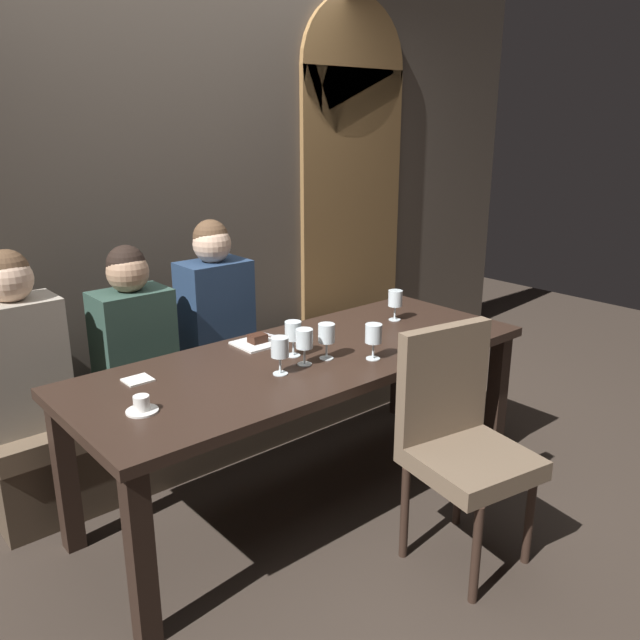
% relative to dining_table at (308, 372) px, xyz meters
% --- Properties ---
extents(ground, '(9.00, 9.00, 0.00)m').
position_rel_dining_table_xyz_m(ground, '(0.00, 0.00, -0.65)').
color(ground, '#382D26').
extents(back_wall_tiled, '(6.00, 0.12, 3.00)m').
position_rel_dining_table_xyz_m(back_wall_tiled, '(0.00, 1.22, 0.85)').
color(back_wall_tiled, brown).
rests_on(back_wall_tiled, ground).
extents(arched_door, '(0.90, 0.05, 2.55)m').
position_rel_dining_table_xyz_m(arched_door, '(1.35, 1.15, 0.71)').
color(arched_door, olive).
rests_on(arched_door, ground).
extents(dining_table, '(2.20, 0.84, 0.74)m').
position_rel_dining_table_xyz_m(dining_table, '(0.00, 0.00, 0.00)').
color(dining_table, black).
rests_on(dining_table, ground).
extents(banquette_bench, '(2.50, 0.44, 0.45)m').
position_rel_dining_table_xyz_m(banquette_bench, '(0.00, 0.70, -0.42)').
color(banquette_bench, '#4A3C2E').
rests_on(banquette_bench, ground).
extents(chair_near_side, '(0.51, 0.51, 0.98)m').
position_rel_dining_table_xyz_m(chair_near_side, '(0.20, -0.72, -0.09)').
color(chair_near_side, '#302119').
rests_on(chair_near_side, ground).
extents(diner_redhead, '(0.36, 0.24, 0.80)m').
position_rel_dining_table_xyz_m(diner_redhead, '(-1.05, 0.72, 0.18)').
color(diner_redhead, '#9E9384').
rests_on(diner_redhead, banquette_bench).
extents(diner_bearded, '(0.36, 0.24, 0.76)m').
position_rel_dining_table_xyz_m(diner_bearded, '(-0.53, 0.70, 0.16)').
color(diner_bearded, '#2D473D').
rests_on(diner_bearded, banquette_bench).
extents(diner_far_end, '(0.36, 0.24, 0.83)m').
position_rel_dining_table_xyz_m(diner_far_end, '(-0.04, 0.73, 0.19)').
color(diner_far_end, navy).
rests_on(diner_far_end, banquette_bench).
extents(wine_glass_center_front, '(0.08, 0.08, 0.16)m').
position_rel_dining_table_xyz_m(wine_glass_center_front, '(-0.06, 0.03, 0.20)').
color(wine_glass_center_front, silver).
rests_on(wine_glass_center_front, dining_table).
extents(wine_glass_near_left, '(0.08, 0.08, 0.16)m').
position_rel_dining_table_xyz_m(wine_glass_near_left, '(0.18, -0.24, 0.20)').
color(wine_glass_near_left, silver).
rests_on(wine_glass_near_left, dining_table).
extents(wine_glass_near_right, '(0.08, 0.08, 0.16)m').
position_rel_dining_table_xyz_m(wine_glass_near_right, '(0.69, 0.10, 0.20)').
color(wine_glass_near_right, silver).
rests_on(wine_glass_near_right, dining_table).
extents(wine_glass_end_right, '(0.08, 0.08, 0.16)m').
position_rel_dining_table_xyz_m(wine_glass_end_right, '(0.03, -0.10, 0.20)').
color(wine_glass_end_right, silver).
rests_on(wine_glass_end_right, dining_table).
extents(wine_glass_far_left, '(0.08, 0.08, 0.16)m').
position_rel_dining_table_xyz_m(wine_glass_far_left, '(-0.09, -0.09, 0.20)').
color(wine_glass_far_left, silver).
rests_on(wine_glass_far_left, dining_table).
extents(wine_glass_center_back, '(0.08, 0.08, 0.16)m').
position_rel_dining_table_xyz_m(wine_glass_center_back, '(-0.24, -0.11, 0.20)').
color(wine_glass_center_back, silver).
rests_on(wine_glass_center_back, dining_table).
extents(espresso_cup, '(0.12, 0.12, 0.06)m').
position_rel_dining_table_xyz_m(espresso_cup, '(-0.86, -0.08, 0.11)').
color(espresso_cup, white).
rests_on(espresso_cup, dining_table).
extents(dessert_plate, '(0.19, 0.19, 0.05)m').
position_rel_dining_table_xyz_m(dessert_plate, '(-0.10, 0.26, 0.10)').
color(dessert_plate, white).
rests_on(dessert_plate, dining_table).
extents(fork_on_table, '(0.06, 0.17, 0.01)m').
position_rel_dining_table_xyz_m(fork_on_table, '(0.04, 0.30, 0.09)').
color(fork_on_table, silver).
rests_on(fork_on_table, dining_table).
extents(folded_napkin, '(0.11, 0.10, 0.01)m').
position_rel_dining_table_xyz_m(folded_napkin, '(-0.74, 0.21, 0.09)').
color(folded_napkin, silver).
rests_on(folded_napkin, dining_table).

